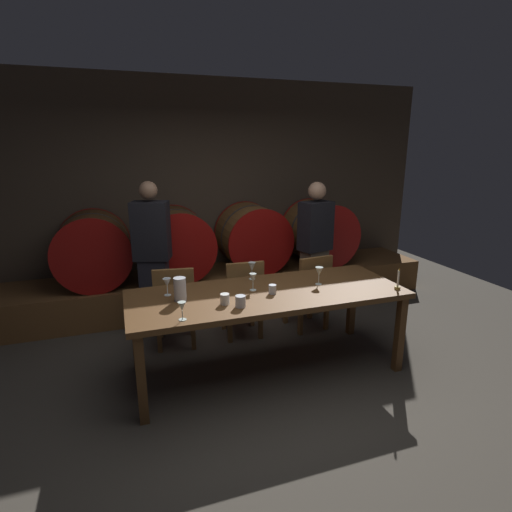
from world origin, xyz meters
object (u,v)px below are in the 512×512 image
(wine_barrel_far_left, at_px, (93,250))
(chair_center, at_px, (243,295))
(chair_right, at_px, (310,288))
(cup_left, at_px, (225,299))
(wine_barrel_center_right, at_px, (253,238))
(wine_glass_center, at_px, (253,279))
(chair_left, at_px, (175,303))
(guest_left, at_px, (153,258))
(wine_barrel_far_right, at_px, (319,232))
(cup_center, at_px, (240,301))
(wine_barrel_center_left, at_px, (177,243))
(wine_glass_far_left, at_px, (167,283))
(pitcher, at_px, (180,289))
(wine_glass_right, at_px, (252,267))
(guest_right, at_px, (315,248))
(dining_table, at_px, (267,299))
(cup_right, at_px, (272,289))
(wine_glass_left, at_px, (182,307))
(wine_glass_far_right, at_px, (319,272))
(candle_center, at_px, (398,283))

(wine_barrel_far_left, distance_m, chair_center, 1.88)
(chair_right, bearing_deg, cup_left, 28.91)
(wine_barrel_center_right, distance_m, wine_glass_center, 1.81)
(chair_left, distance_m, guest_left, 0.61)
(wine_barrel_center_right, xyz_separation_m, chair_right, (0.30, -1.12, -0.37))
(wine_barrel_far_right, relative_size, cup_center, 9.20)
(wine_barrel_center_left, height_order, wine_glass_far_left, wine_barrel_center_left)
(chair_right, xyz_separation_m, pitcher, (-1.53, -0.64, 0.39))
(wine_barrel_center_left, distance_m, wine_glass_right, 1.51)
(guest_right, bearing_deg, pitcher, 15.50)
(dining_table, distance_m, chair_left, 1.06)
(chair_right, xyz_separation_m, guest_left, (-1.65, 0.52, 0.37))
(chair_center, height_order, cup_center, chair_center)
(wine_barrel_far_left, height_order, cup_right, wine_barrel_far_left)
(dining_table, distance_m, cup_center, 0.44)
(dining_table, xyz_separation_m, wine_glass_center, (-0.11, 0.07, 0.18))
(cup_center, bearing_deg, wine_glass_far_left, 139.08)
(chair_left, distance_m, guest_right, 1.84)
(wine_barrel_center_right, bearing_deg, chair_left, -138.40)
(chair_center, xyz_separation_m, cup_right, (0.03, -0.79, 0.33))
(wine_barrel_far_right, bearing_deg, cup_right, -127.47)
(chair_center, distance_m, guest_left, 1.06)
(dining_table, distance_m, wine_glass_far_left, 0.90)
(pitcher, height_order, wine_glass_far_left, pitcher)
(wine_barrel_far_left, height_order, wine_barrel_center_right, same)
(wine_barrel_far_right, relative_size, wine_glass_center, 5.50)
(chair_center, xyz_separation_m, cup_left, (-0.43, -0.88, 0.33))
(chair_left, height_order, wine_glass_left, wine_glass_left)
(wine_glass_center, bearing_deg, guest_right, 42.10)
(cup_left, relative_size, cup_center, 0.93)
(wine_barrel_center_right, xyz_separation_m, cup_center, (-0.79, -2.05, -0.03))
(wine_glass_left, distance_m, cup_right, 0.89)
(wine_barrel_center_right, distance_m, wine_glass_far_left, 2.07)
(wine_glass_right, bearing_deg, wine_barrel_center_right, 71.26)
(chair_left, height_order, guest_right, guest_right)
(wine_glass_far_right, xyz_separation_m, cup_left, (-0.96, -0.19, -0.08))
(wine_glass_left, bearing_deg, chair_left, 85.85)
(cup_right, bearing_deg, candle_center, -13.26)
(wine_glass_right, height_order, cup_right, wine_glass_right)
(chair_right, bearing_deg, wine_barrel_far_right, -127.14)
(guest_left, relative_size, cup_center, 17.81)
(chair_left, height_order, cup_left, chair_left)
(candle_center, height_order, wine_glass_right, candle_center)
(pitcher, bearing_deg, wine_glass_far_right, -0.23)
(dining_table, distance_m, wine_glass_far_right, 0.56)
(guest_left, height_order, cup_left, guest_left)
(wine_glass_right, height_order, wine_glass_far_right, wine_glass_right)
(guest_right, xyz_separation_m, wine_glass_left, (-1.85, -1.47, 0.05))
(chair_left, xyz_separation_m, wine_glass_right, (0.71, -0.36, 0.41))
(chair_center, relative_size, cup_right, 10.85)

